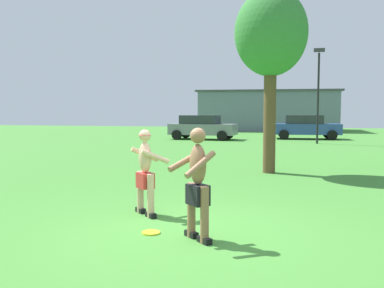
% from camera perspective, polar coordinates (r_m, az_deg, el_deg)
% --- Properties ---
extents(ground_plane, '(80.00, 80.00, 0.00)m').
position_cam_1_polar(ground_plane, '(6.99, -0.48, -11.83)').
color(ground_plane, '#428433').
extents(player_with_cap, '(0.81, 0.69, 1.62)m').
position_cam_1_polar(player_with_cap, '(7.99, -6.26, -3.32)').
color(player_with_cap, black).
rests_on(player_with_cap, ground_plane).
extents(player_in_black, '(0.75, 0.79, 1.71)m').
position_cam_1_polar(player_in_black, '(6.42, 0.73, -5.05)').
color(player_in_black, black).
rests_on(player_in_black, ground_plane).
extents(frisbee, '(0.30, 0.30, 0.03)m').
position_cam_1_polar(frisbee, '(6.99, -5.53, -11.74)').
color(frisbee, yellow).
rests_on(frisbee, ground_plane).
extents(car_blue_mid_lot, '(4.37, 2.17, 1.58)m').
position_cam_1_polar(car_blue_mid_lot, '(29.17, 15.02, 2.28)').
color(car_blue_mid_lot, '#2D478C').
rests_on(car_blue_mid_lot, ground_plane).
extents(car_gray_far_end, '(4.47, 2.41, 1.58)m').
position_cam_1_polar(car_gray_far_end, '(27.79, 1.38, 2.32)').
color(car_gray_far_end, slate).
rests_on(car_gray_far_end, ground_plane).
extents(lamp_post, '(0.60, 0.24, 5.41)m').
position_cam_1_polar(lamp_post, '(25.39, 16.60, 7.58)').
color(lamp_post, black).
rests_on(lamp_post, ground_plane).
extents(outbuilding_behind_lot, '(12.56, 7.20, 3.66)m').
position_cam_1_polar(outbuilding_behind_lot, '(40.47, 10.15, 4.44)').
color(outbuilding_behind_lot, slate).
rests_on(outbuilding_behind_lot, ground_plane).
extents(tree_right_field, '(2.23, 2.23, 5.64)m').
position_cam_1_polar(tree_right_field, '(13.59, 10.54, 14.09)').
color(tree_right_field, brown).
rests_on(tree_right_field, ground_plane).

